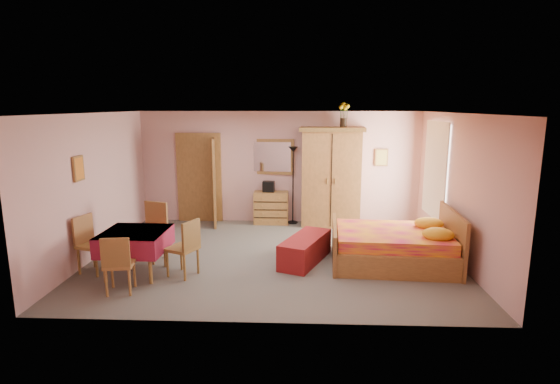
{
  "coord_description": "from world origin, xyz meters",
  "views": [
    {
      "loc": [
        0.43,
        -7.63,
        2.73
      ],
      "look_at": [
        0.1,
        0.3,
        1.15
      ],
      "focal_mm": 28.0,
      "sensor_mm": 36.0,
      "label": 1
    }
  ],
  "objects_px": {
    "floor_lamp": "(293,185)",
    "chair_south": "(120,263)",
    "wardrobe": "(331,177)",
    "chair_west": "(94,244)",
    "chair_north": "(150,232)",
    "chair_east": "(182,248)",
    "dining_table": "(136,253)",
    "wall_mirror": "(272,157)",
    "chest_of_drawers": "(271,208)",
    "bench": "(305,249)",
    "sunflower_vase": "(344,115)",
    "bed": "(392,237)",
    "stereo": "(269,187)"
  },
  "relations": [
    {
      "from": "chest_of_drawers",
      "to": "sunflower_vase",
      "type": "relative_size",
      "value": 1.46
    },
    {
      "from": "bench",
      "to": "bed",
      "type": "bearing_deg",
      "value": -0.86
    },
    {
      "from": "chair_north",
      "to": "chair_east",
      "type": "distance_m",
      "value": 1.04
    },
    {
      "from": "sunflower_vase",
      "to": "chair_south",
      "type": "distance_m",
      "value": 5.71
    },
    {
      "from": "chair_west",
      "to": "chair_north",
      "type": "bearing_deg",
      "value": 146.4
    },
    {
      "from": "dining_table",
      "to": "chair_north",
      "type": "bearing_deg",
      "value": 89.82
    },
    {
      "from": "chair_south",
      "to": "chair_east",
      "type": "height_order",
      "value": "chair_east"
    },
    {
      "from": "bed",
      "to": "chair_south",
      "type": "relative_size",
      "value": 2.36
    },
    {
      "from": "bench",
      "to": "chair_south",
      "type": "xyz_separation_m",
      "value": [
        -2.76,
        -1.4,
        0.22
      ]
    },
    {
      "from": "wall_mirror",
      "to": "bench",
      "type": "distance_m",
      "value": 3.13
    },
    {
      "from": "dining_table",
      "to": "chair_south",
      "type": "height_order",
      "value": "chair_south"
    },
    {
      "from": "wardrobe",
      "to": "dining_table",
      "type": "xyz_separation_m",
      "value": [
        -3.39,
        -3.15,
        -0.76
      ]
    },
    {
      "from": "stereo",
      "to": "chair_north",
      "type": "bearing_deg",
      "value": -127.27
    },
    {
      "from": "floor_lamp",
      "to": "chair_south",
      "type": "xyz_separation_m",
      "value": [
        -2.5,
        -3.98,
        -0.46
      ]
    },
    {
      "from": "wardrobe",
      "to": "chair_west",
      "type": "height_order",
      "value": "wardrobe"
    },
    {
      "from": "chair_west",
      "to": "dining_table",
      "type": "bearing_deg",
      "value": 99.87
    },
    {
      "from": "stereo",
      "to": "floor_lamp",
      "type": "xyz_separation_m",
      "value": [
        0.57,
        0.04,
        0.02
      ]
    },
    {
      "from": "chest_of_drawers",
      "to": "sunflower_vase",
      "type": "xyz_separation_m",
      "value": [
        1.62,
        -0.04,
        2.15
      ]
    },
    {
      "from": "wall_mirror",
      "to": "sunflower_vase",
      "type": "distance_m",
      "value": 1.91
    },
    {
      "from": "wardrobe",
      "to": "chair_north",
      "type": "relative_size",
      "value": 2.2
    },
    {
      "from": "wardrobe",
      "to": "bed",
      "type": "distance_m",
      "value": 2.69
    },
    {
      "from": "wardrobe",
      "to": "sunflower_vase",
      "type": "relative_size",
      "value": 4.14
    },
    {
      "from": "sunflower_vase",
      "to": "chair_west",
      "type": "height_order",
      "value": "sunflower_vase"
    },
    {
      "from": "chair_south",
      "to": "chest_of_drawers",
      "type": "bearing_deg",
      "value": 54.35
    },
    {
      "from": "bed",
      "to": "chair_north",
      "type": "distance_m",
      "value": 4.28
    },
    {
      "from": "wardrobe",
      "to": "dining_table",
      "type": "distance_m",
      "value": 4.69
    },
    {
      "from": "bench",
      "to": "wardrobe",
      "type": "bearing_deg",
      "value": 75.7
    },
    {
      "from": "chest_of_drawers",
      "to": "chair_north",
      "type": "bearing_deg",
      "value": -128.21
    },
    {
      "from": "bed",
      "to": "chair_east",
      "type": "distance_m",
      "value": 3.59
    },
    {
      "from": "wall_mirror",
      "to": "sunflower_vase",
      "type": "height_order",
      "value": "sunflower_vase"
    },
    {
      "from": "floor_lamp",
      "to": "sunflower_vase",
      "type": "relative_size",
      "value": 3.31
    },
    {
      "from": "bench",
      "to": "chair_west",
      "type": "distance_m",
      "value": 3.56
    },
    {
      "from": "bench",
      "to": "sunflower_vase",
      "type": "bearing_deg",
      "value": 70.91
    },
    {
      "from": "wall_mirror",
      "to": "bed",
      "type": "distance_m",
      "value": 3.73
    },
    {
      "from": "wardrobe",
      "to": "bench",
      "type": "distance_m",
      "value": 2.67
    },
    {
      "from": "floor_lamp",
      "to": "chair_south",
      "type": "height_order",
      "value": "floor_lamp"
    },
    {
      "from": "wall_mirror",
      "to": "chair_south",
      "type": "distance_m",
      "value": 4.73
    },
    {
      "from": "bed",
      "to": "dining_table",
      "type": "xyz_separation_m",
      "value": [
        -4.29,
        -0.7,
        -0.12
      ]
    },
    {
      "from": "chair_south",
      "to": "chair_north",
      "type": "relative_size",
      "value": 0.87
    },
    {
      "from": "bed",
      "to": "dining_table",
      "type": "height_order",
      "value": "bed"
    },
    {
      "from": "chest_of_drawers",
      "to": "bench",
      "type": "height_order",
      "value": "chest_of_drawers"
    },
    {
      "from": "floor_lamp",
      "to": "dining_table",
      "type": "distance_m",
      "value": 4.18
    },
    {
      "from": "chair_south",
      "to": "bed",
      "type": "bearing_deg",
      "value": 9.19
    },
    {
      "from": "chair_north",
      "to": "chair_east",
      "type": "xyz_separation_m",
      "value": [
        0.77,
        -0.7,
        -0.04
      ]
    },
    {
      "from": "floor_lamp",
      "to": "sunflower_vase",
      "type": "height_order",
      "value": "sunflower_vase"
    },
    {
      "from": "chest_of_drawers",
      "to": "chair_west",
      "type": "bearing_deg",
      "value": -130.71
    },
    {
      "from": "chest_of_drawers",
      "to": "wardrobe",
      "type": "height_order",
      "value": "wardrobe"
    },
    {
      "from": "wall_mirror",
      "to": "chair_south",
      "type": "bearing_deg",
      "value": -111.51
    },
    {
      "from": "bench",
      "to": "dining_table",
      "type": "height_order",
      "value": "dining_table"
    },
    {
      "from": "floor_lamp",
      "to": "wardrobe",
      "type": "height_order",
      "value": "wardrobe"
    }
  ]
}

